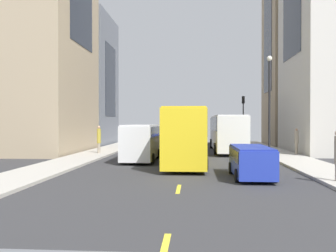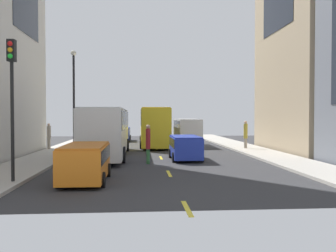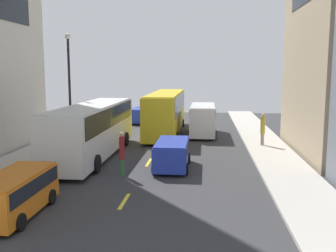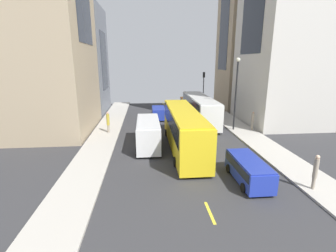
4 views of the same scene
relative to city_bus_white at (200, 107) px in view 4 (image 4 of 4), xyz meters
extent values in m
plane|color=#333335|center=(3.72, 5.80, -2.01)|extent=(42.56, 42.56, 0.00)
cube|color=#B2ADA3|center=(-4.06, 5.80, -1.93)|extent=(2.99, 44.00, 0.15)
cube|color=#B2ADA3|center=(11.51, 5.80, -1.93)|extent=(2.99, 44.00, 0.15)
cube|color=yellow|center=(3.72, -15.20, -2.00)|extent=(0.16, 2.00, 0.01)
cube|color=yellow|center=(3.72, -8.20, -2.00)|extent=(0.16, 2.00, 0.01)
cube|color=yellow|center=(3.72, -1.20, -2.00)|extent=(0.16, 2.00, 0.01)
cube|color=yellow|center=(3.72, 5.80, -2.00)|extent=(0.16, 2.00, 0.01)
cube|color=yellow|center=(3.72, 12.80, -2.00)|extent=(0.16, 2.00, 0.01)
cube|color=yellow|center=(3.72, 19.80, -2.00)|extent=(0.16, 2.00, 0.01)
cube|color=tan|center=(-10.16, -9.78, 12.23)|extent=(8.80, 8.12, 28.48)
cube|color=#1E232D|center=(-10.16, -9.78, 12.23)|extent=(8.89, 4.47, 15.67)
cube|color=slate|center=(17.48, -8.60, 5.79)|extent=(8.55, 9.40, 15.59)
cube|color=#1E232D|center=(17.48, -8.60, 5.79)|extent=(8.64, 5.17, 8.58)
cube|color=silver|center=(0.00, 0.00, -0.23)|extent=(2.55, 12.32, 3.00)
cube|color=black|center=(0.00, 0.00, 0.62)|extent=(2.60, 11.33, 1.20)
cube|color=beige|center=(0.00, 0.00, 1.31)|extent=(2.45, 11.83, 0.08)
cylinder|color=black|center=(-1.17, 3.82, -1.51)|extent=(0.46, 1.00, 1.00)
cylinder|color=black|center=(1.17, 3.82, -1.51)|extent=(0.46, 1.00, 1.00)
cylinder|color=black|center=(-1.17, -3.82, -1.51)|extent=(0.46, 1.00, 1.00)
cylinder|color=black|center=(1.17, -3.82, -1.51)|extent=(0.46, 1.00, 1.00)
cube|color=yellow|center=(3.63, 9.78, -0.15)|extent=(2.45, 12.66, 3.30)
cube|color=black|center=(3.63, 9.78, 0.71)|extent=(2.50, 11.65, 1.48)
cube|color=gold|center=(3.63, 9.78, 1.54)|extent=(2.35, 12.16, 0.08)
cylinder|color=black|center=(2.51, 13.70, -1.63)|extent=(0.44, 0.76, 0.76)
cylinder|color=black|center=(4.76, 13.70, -1.63)|extent=(0.44, 0.76, 0.76)
cylinder|color=black|center=(2.51, 5.85, -1.63)|extent=(0.44, 0.76, 0.76)
cylinder|color=black|center=(4.76, 5.85, -1.63)|extent=(0.44, 0.76, 0.76)
cube|color=white|center=(6.84, 9.08, -0.66)|extent=(2.05, 6.19, 2.30)
cube|color=black|center=(6.84, 9.08, 0.09)|extent=(2.09, 5.70, 0.69)
cube|color=silver|center=(6.84, 9.08, 0.53)|extent=(1.97, 5.94, 0.08)
cylinder|color=black|center=(5.90, 11.00, -1.65)|extent=(0.37, 0.72, 0.72)
cylinder|color=black|center=(7.78, 11.00, -1.65)|extent=(0.37, 0.72, 0.72)
cylinder|color=black|center=(5.90, 7.16, -1.65)|extent=(0.37, 0.72, 0.72)
cylinder|color=black|center=(7.78, 7.16, -1.65)|extent=(0.37, 0.72, 0.72)
cube|color=#2338AD|center=(0.29, 16.55, -1.18)|extent=(1.71, 4.52, 1.31)
cube|color=black|center=(0.29, 16.55, -0.86)|extent=(1.74, 4.15, 0.55)
cube|color=navy|center=(0.29, 16.55, -0.49)|extent=(1.64, 4.34, 0.08)
cylinder|color=black|center=(-0.50, 17.95, -1.70)|extent=(0.31, 0.62, 0.62)
cylinder|color=black|center=(1.07, 17.95, -1.70)|extent=(0.31, 0.62, 0.62)
cylinder|color=black|center=(-0.50, 15.15, -1.70)|extent=(0.31, 0.62, 0.62)
cylinder|color=black|center=(1.07, 15.15, -1.70)|extent=(0.31, 0.62, 0.62)
cube|color=#2338AD|center=(5.24, -2.44, -1.18)|extent=(1.77, 4.06, 1.31)
cube|color=black|center=(5.24, -2.44, -0.86)|extent=(1.80, 3.74, 0.55)
cube|color=navy|center=(5.24, -2.44, -0.49)|extent=(1.70, 3.90, 0.08)
cylinder|color=black|center=(4.43, -1.18, -1.70)|extent=(0.32, 0.62, 0.62)
cylinder|color=black|center=(6.06, -1.18, -1.70)|extent=(0.32, 0.62, 0.62)
cylinder|color=black|center=(4.43, -3.70, -1.70)|extent=(0.32, 0.62, 0.62)
cylinder|color=black|center=(6.06, -3.70, -1.70)|extent=(0.32, 0.62, 0.62)
cube|color=orange|center=(-0.08, -10.18, -1.15)|extent=(1.77, 4.36, 1.37)
cube|color=black|center=(-0.08, -10.18, -0.80)|extent=(1.80, 4.01, 0.58)
cube|color=#BE6115|center=(-0.08, -10.18, -0.43)|extent=(1.70, 4.18, 0.08)
cylinder|color=black|center=(-0.89, -8.83, -1.70)|extent=(0.32, 0.62, 0.62)
cylinder|color=black|center=(0.73, -8.83, -1.70)|extent=(0.32, 0.62, 0.62)
cylinder|color=black|center=(-0.89, -11.53, -1.70)|extent=(0.32, 0.62, 0.62)
cylinder|color=black|center=(0.73, -11.53, -1.70)|extent=(0.32, 0.62, 0.62)
cylinder|color=#336B38|center=(2.78, -4.28, -1.57)|extent=(0.21, 0.21, 0.89)
cylinder|color=maroon|center=(2.78, -4.28, -0.52)|extent=(0.28, 0.28, 1.21)
sphere|color=tan|center=(2.78, -4.28, 0.21)|extent=(0.25, 0.25, 0.25)
cylinder|color=gray|center=(-5.17, 4.72, -1.41)|extent=(0.25, 0.25, 0.90)
cylinder|color=gray|center=(-5.17, 4.72, -0.46)|extent=(0.34, 0.34, 1.01)
sphere|color=tan|center=(-5.17, 4.72, 0.15)|extent=(0.20, 0.20, 0.20)
cylinder|color=gray|center=(-3.24, 18.15, -1.48)|extent=(0.21, 0.21, 0.75)
cylinder|color=gray|center=(-3.24, 18.15, -0.49)|extent=(0.28, 0.28, 1.24)
sphere|color=beige|center=(-3.24, 18.15, 0.26)|extent=(0.25, 0.25, 0.25)
cylinder|color=gray|center=(11.19, 4.28, -1.45)|extent=(0.25, 0.25, 0.83)
cylinder|color=gold|center=(11.19, 4.28, -0.41)|extent=(0.33, 0.33, 1.24)
sphere|color=tan|center=(11.19, 4.28, 0.33)|extent=(0.24, 0.24, 0.24)
cylinder|color=black|center=(-2.97, -10.69, 0.61)|extent=(0.14, 0.14, 4.95)
cube|color=black|center=(-2.97, -10.69, 3.54)|extent=(0.32, 0.32, 0.90)
sphere|color=red|center=(-2.97, -10.86, 3.79)|extent=(0.20, 0.20, 0.20)
sphere|color=orange|center=(-2.97, -10.86, 3.54)|extent=(0.20, 0.20, 0.20)
sphere|color=green|center=(-2.97, -10.86, 3.28)|extent=(0.20, 0.20, 0.20)
cylinder|color=black|center=(-3.07, 4.41, 1.97)|extent=(0.18, 0.18, 7.65)
sphere|color=silver|center=(-3.07, 4.41, 5.97)|extent=(0.44, 0.44, 0.44)
camera|label=1|loc=(3.08, 34.60, 0.72)|focal=38.70mm
camera|label=2|loc=(2.27, -26.51, 0.84)|focal=39.88mm
camera|label=3|loc=(7.11, -23.60, 3.47)|focal=41.17mm
camera|label=4|loc=(7.02, 31.03, 5.88)|focal=26.24mm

